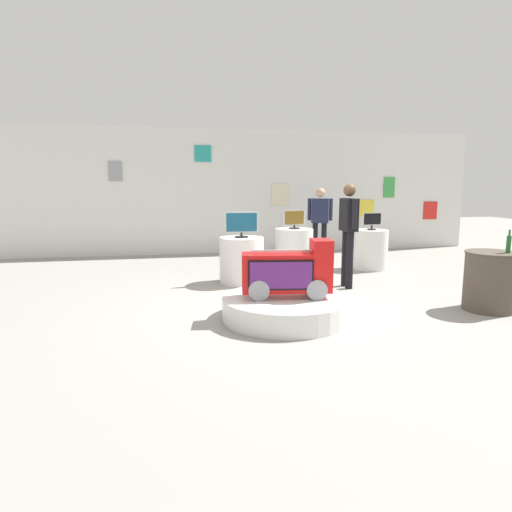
{
  "coord_description": "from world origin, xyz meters",
  "views": [
    {
      "loc": [
        -1.74,
        -5.78,
        1.68
      ],
      "look_at": [
        -0.54,
        0.39,
        0.67
      ],
      "focal_mm": 31.14,
      "sensor_mm": 36.0,
      "label": 1
    }
  ],
  "objects_px": {
    "display_pedestal_right_rear": "(371,249)",
    "shopper_browsing_rear": "(320,218)",
    "novelty_firetruck_tv": "(288,274)",
    "display_pedestal_left_rear": "(294,248)",
    "bottle_on_side_table": "(509,244)",
    "display_pedestal_center_rear": "(242,260)",
    "tv_on_right_rear": "(372,220)",
    "main_display_pedestal": "(286,308)",
    "tv_on_center_rear": "(241,224)",
    "side_table_round": "(490,281)",
    "shopper_browsing_near_truck": "(348,227)",
    "tv_on_left_rear": "(294,219)"
  },
  "relations": [
    {
      "from": "novelty_firetruck_tv",
      "to": "display_pedestal_right_rear",
      "type": "distance_m",
      "value": 3.89
    },
    {
      "from": "display_pedestal_left_rear",
      "to": "display_pedestal_right_rear",
      "type": "relative_size",
      "value": 1.0
    },
    {
      "from": "tv_on_left_rear",
      "to": "display_pedestal_right_rear",
      "type": "bearing_deg",
      "value": -19.45
    },
    {
      "from": "main_display_pedestal",
      "to": "shopper_browsing_near_truck",
      "type": "relative_size",
      "value": 0.96
    },
    {
      "from": "tv_on_right_rear",
      "to": "shopper_browsing_near_truck",
      "type": "relative_size",
      "value": 0.24
    },
    {
      "from": "tv_on_left_rear",
      "to": "display_pedestal_center_rear",
      "type": "distance_m",
      "value": 1.92
    },
    {
      "from": "tv_on_left_rear",
      "to": "side_table_round",
      "type": "height_order",
      "value": "tv_on_left_rear"
    },
    {
      "from": "display_pedestal_center_rear",
      "to": "tv_on_center_rear",
      "type": "bearing_deg",
      "value": -87.86
    },
    {
      "from": "side_table_round",
      "to": "tv_on_right_rear",
      "type": "bearing_deg",
      "value": 94.88
    },
    {
      "from": "main_display_pedestal",
      "to": "tv_on_left_rear",
      "type": "xyz_separation_m",
      "value": [
        1.08,
        3.46,
        0.85
      ]
    },
    {
      "from": "bottle_on_side_table",
      "to": "shopper_browsing_rear",
      "type": "distance_m",
      "value": 4.64
    },
    {
      "from": "main_display_pedestal",
      "to": "display_pedestal_center_rear",
      "type": "xyz_separation_m",
      "value": [
        -0.22,
        2.18,
        0.25
      ]
    },
    {
      "from": "side_table_round",
      "to": "tv_on_left_rear",
      "type": "bearing_deg",
      "value": 115.49
    },
    {
      "from": "display_pedestal_right_rear",
      "to": "shopper_browsing_near_truck",
      "type": "relative_size",
      "value": 0.47
    },
    {
      "from": "display_pedestal_center_rear",
      "to": "main_display_pedestal",
      "type": "bearing_deg",
      "value": -84.25
    },
    {
      "from": "tv_on_left_rear",
      "to": "tv_on_center_rear",
      "type": "bearing_deg",
      "value": -135.21
    },
    {
      "from": "main_display_pedestal",
      "to": "bottle_on_side_table",
      "type": "distance_m",
      "value": 3.04
    },
    {
      "from": "display_pedestal_right_rear",
      "to": "shopper_browsing_rear",
      "type": "bearing_deg",
      "value": 115.53
    },
    {
      "from": "main_display_pedestal",
      "to": "tv_on_center_rear",
      "type": "height_order",
      "value": "tv_on_center_rear"
    },
    {
      "from": "display_pedestal_center_rear",
      "to": "shopper_browsing_near_truck",
      "type": "height_order",
      "value": "shopper_browsing_near_truck"
    },
    {
      "from": "tv_on_right_rear",
      "to": "bottle_on_side_table",
      "type": "xyz_separation_m",
      "value": [
        0.39,
        -3.21,
        -0.06
      ]
    },
    {
      "from": "tv_on_right_rear",
      "to": "main_display_pedestal",
      "type": "bearing_deg",
      "value": -130.72
    },
    {
      "from": "display_pedestal_right_rear",
      "to": "tv_on_center_rear",
      "type": "bearing_deg",
      "value": -164.24
    },
    {
      "from": "display_pedestal_right_rear",
      "to": "display_pedestal_center_rear",
      "type": "bearing_deg",
      "value": -164.32
    },
    {
      "from": "tv_on_left_rear",
      "to": "shopper_browsing_rear",
      "type": "distance_m",
      "value": 1.15
    },
    {
      "from": "display_pedestal_right_rear",
      "to": "shopper_browsing_rear",
      "type": "height_order",
      "value": "shopper_browsing_rear"
    },
    {
      "from": "shopper_browsing_near_truck",
      "to": "bottle_on_side_table",
      "type": "bearing_deg",
      "value": -49.9
    },
    {
      "from": "shopper_browsing_near_truck",
      "to": "tv_on_left_rear",
      "type": "bearing_deg",
      "value": 100.23
    },
    {
      "from": "display_pedestal_left_rear",
      "to": "side_table_round",
      "type": "distance_m",
      "value": 3.99
    },
    {
      "from": "novelty_firetruck_tv",
      "to": "tv_on_left_rear",
      "type": "relative_size",
      "value": 2.37
    },
    {
      "from": "display_pedestal_center_rear",
      "to": "shopper_browsing_rear",
      "type": "xyz_separation_m",
      "value": [
        2.12,
        2.09,
        0.54
      ]
    },
    {
      "from": "display_pedestal_left_rear",
      "to": "tv_on_center_rear",
      "type": "relative_size",
      "value": 1.39
    },
    {
      "from": "display_pedestal_left_rear",
      "to": "shopper_browsing_rear",
      "type": "xyz_separation_m",
      "value": [
        0.82,
        0.8,
        0.54
      ]
    },
    {
      "from": "tv_on_center_rear",
      "to": "shopper_browsing_near_truck",
      "type": "height_order",
      "value": "shopper_browsing_near_truck"
    },
    {
      "from": "display_pedestal_left_rear",
      "to": "tv_on_right_rear",
      "type": "height_order",
      "value": "tv_on_right_rear"
    },
    {
      "from": "display_pedestal_left_rear",
      "to": "tv_on_left_rear",
      "type": "bearing_deg",
      "value": -107.37
    },
    {
      "from": "tv_on_left_rear",
      "to": "shopper_browsing_near_truck",
      "type": "height_order",
      "value": "shopper_browsing_near_truck"
    },
    {
      "from": "tv_on_right_rear",
      "to": "side_table_round",
      "type": "height_order",
      "value": "tv_on_right_rear"
    },
    {
      "from": "bottle_on_side_table",
      "to": "display_pedestal_right_rear",
      "type": "bearing_deg",
      "value": 96.88
    },
    {
      "from": "display_pedestal_center_rear",
      "to": "tv_on_left_rear",
      "type": "bearing_deg",
      "value": 44.69
    },
    {
      "from": "novelty_firetruck_tv",
      "to": "bottle_on_side_table",
      "type": "xyz_separation_m",
      "value": [
        2.9,
        -0.25,
        0.34
      ]
    },
    {
      "from": "tv_on_left_rear",
      "to": "display_pedestal_center_rear",
      "type": "xyz_separation_m",
      "value": [
        -1.3,
        -1.29,
        -0.6
      ]
    },
    {
      "from": "display_pedestal_left_rear",
      "to": "bottle_on_side_table",
      "type": "bearing_deg",
      "value": -63.74
    },
    {
      "from": "display_pedestal_left_rear",
      "to": "shopper_browsing_near_truck",
      "type": "bearing_deg",
      "value": -79.83
    },
    {
      "from": "shopper_browsing_near_truck",
      "to": "side_table_round",
      "type": "bearing_deg",
      "value": -50.3
    },
    {
      "from": "novelty_firetruck_tv",
      "to": "display_pedestal_left_rear",
      "type": "bearing_deg",
      "value": 72.99
    },
    {
      "from": "novelty_firetruck_tv",
      "to": "bottle_on_side_table",
      "type": "height_order",
      "value": "bottle_on_side_table"
    },
    {
      "from": "main_display_pedestal",
      "to": "bottle_on_side_table",
      "type": "xyz_separation_m",
      "value": [
        2.92,
        -0.26,
        0.78
      ]
    },
    {
      "from": "display_pedestal_center_rear",
      "to": "tv_on_right_rear",
      "type": "xyz_separation_m",
      "value": [
        2.75,
        0.77,
        0.59
      ]
    },
    {
      "from": "display_pedestal_right_rear",
      "to": "shopper_browsing_rear",
      "type": "relative_size",
      "value": 0.49
    }
  ]
}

